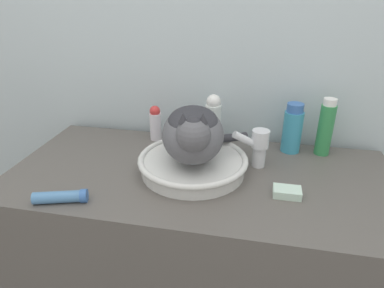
# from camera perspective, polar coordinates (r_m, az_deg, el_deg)

# --- Properties ---
(wall_back) EXTENTS (8.00, 0.05, 2.40)m
(wall_back) POSITION_cam_1_polar(r_m,az_deg,el_deg) (1.32, 4.29, 16.44)
(wall_back) COLOR silver
(wall_back) RESTS_ON ground_plane
(vanity_counter) EXTENTS (1.24, 0.58, 0.84)m
(vanity_counter) POSITION_cam_1_polar(r_m,az_deg,el_deg) (1.37, 1.11, -20.27)
(vanity_counter) COLOR #56514C
(vanity_counter) RESTS_ON ground_plane
(sink_basin) EXTENTS (0.35, 0.35, 0.06)m
(sink_basin) POSITION_cam_1_polar(r_m,az_deg,el_deg) (1.10, 0.15, -3.21)
(sink_basin) COLOR silver
(sink_basin) RESTS_ON vanity_counter
(cat) EXTENTS (0.29, 0.34, 0.19)m
(cat) POSITION_cam_1_polar(r_m,az_deg,el_deg) (1.05, 0.23, 2.11)
(cat) COLOR #56565B
(cat) RESTS_ON sink_basin
(faucet) EXTENTS (0.12, 0.07, 0.13)m
(faucet) POSITION_cam_1_polar(r_m,az_deg,el_deg) (1.14, 10.91, -0.23)
(faucet) COLOR silver
(faucet) RESTS_ON vanity_counter
(deodorant_stick) EXTENTS (0.04, 0.04, 0.14)m
(deodorant_stick) POSITION_cam_1_polar(r_m,az_deg,el_deg) (1.33, -6.11, 3.52)
(deodorant_stick) COLOR silver
(deodorant_stick) RESTS_ON vanity_counter
(mouthwash_bottle) EXTENTS (0.07, 0.07, 0.18)m
(mouthwash_bottle) POSITION_cam_1_polar(r_m,az_deg,el_deg) (1.27, 16.40, 2.44)
(mouthwash_bottle) COLOR teal
(mouthwash_bottle) RESTS_ON vanity_counter
(lotion_bottle_white) EXTENTS (0.06, 0.06, 0.20)m
(lotion_bottle_white) POSITION_cam_1_polar(r_m,az_deg,el_deg) (1.27, 3.54, 4.00)
(lotion_bottle_white) COLOR silver
(lotion_bottle_white) RESTS_ON vanity_counter
(shampoo_bottle_tall) EXTENTS (0.05, 0.05, 0.21)m
(shampoo_bottle_tall) POSITION_cam_1_polar(r_m,az_deg,el_deg) (1.28, 21.36, 2.53)
(shampoo_bottle_tall) COLOR #338C4C
(shampoo_bottle_tall) RESTS_ON vanity_counter
(cream_tube) EXTENTS (0.15, 0.08, 0.04)m
(cream_tube) POSITION_cam_1_polar(r_m,az_deg,el_deg) (1.03, -20.97, -8.24)
(cream_tube) COLOR #4C7FB2
(cream_tube) RESTS_ON vanity_counter
(soap_bar) EXTENTS (0.08, 0.05, 0.02)m
(soap_bar) POSITION_cam_1_polar(r_m,az_deg,el_deg) (1.03, 15.55, -7.73)
(soap_bar) COLOR silver
(soap_bar) RESTS_ON vanity_counter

